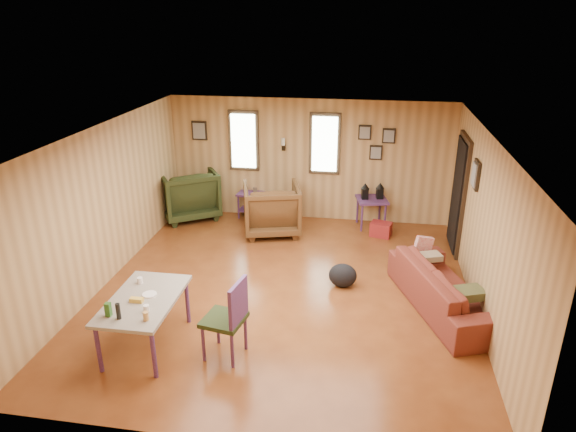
{
  "coord_description": "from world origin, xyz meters",
  "views": [
    {
      "loc": [
        1.15,
        -6.69,
        3.93
      ],
      "look_at": [
        0.0,
        0.4,
        1.05
      ],
      "focal_mm": 32.0,
      "sensor_mm": 36.0,
      "label": 1
    }
  ],
  "objects_px": {
    "end_table": "(251,200)",
    "side_table": "(372,197)",
    "recliner_green": "(188,191)",
    "dining_table": "(143,303)",
    "sofa": "(447,281)",
    "recliner_brown": "(272,206)"
  },
  "relations": [
    {
      "from": "sofa",
      "to": "side_table",
      "type": "height_order",
      "value": "side_table"
    },
    {
      "from": "recliner_brown",
      "to": "recliner_green",
      "type": "bearing_deg",
      "value": -30.74
    },
    {
      "from": "sofa",
      "to": "end_table",
      "type": "height_order",
      "value": "sofa"
    },
    {
      "from": "sofa",
      "to": "dining_table",
      "type": "relative_size",
      "value": 1.64
    },
    {
      "from": "dining_table",
      "to": "recliner_brown",
      "type": "bearing_deg",
      "value": 76.52
    },
    {
      "from": "end_table",
      "to": "dining_table",
      "type": "distance_m",
      "value": 4.51
    },
    {
      "from": "end_table",
      "to": "side_table",
      "type": "height_order",
      "value": "side_table"
    },
    {
      "from": "end_table",
      "to": "side_table",
      "type": "xyz_separation_m",
      "value": [
        2.42,
        -0.15,
        0.25
      ]
    },
    {
      "from": "recliner_green",
      "to": "end_table",
      "type": "relative_size",
      "value": 1.73
    },
    {
      "from": "sofa",
      "to": "recliner_brown",
      "type": "xyz_separation_m",
      "value": [
        -2.92,
        2.25,
        0.1
      ]
    },
    {
      "from": "side_table",
      "to": "recliner_brown",
      "type": "bearing_deg",
      "value": -162.4
    },
    {
      "from": "sofa",
      "to": "recliner_brown",
      "type": "bearing_deg",
      "value": 31.9
    },
    {
      "from": "dining_table",
      "to": "recliner_green",
      "type": "bearing_deg",
      "value": 101.99
    },
    {
      "from": "side_table",
      "to": "dining_table",
      "type": "xyz_separation_m",
      "value": [
        -2.72,
        -4.34,
        0.01
      ]
    },
    {
      "from": "recliner_green",
      "to": "dining_table",
      "type": "height_order",
      "value": "recliner_green"
    },
    {
      "from": "sofa",
      "to": "side_table",
      "type": "bearing_deg",
      "value": 0.18
    },
    {
      "from": "recliner_green",
      "to": "side_table",
      "type": "relative_size",
      "value": 1.24
    },
    {
      "from": "recliner_brown",
      "to": "side_table",
      "type": "relative_size",
      "value": 1.18
    },
    {
      "from": "recliner_brown",
      "to": "side_table",
      "type": "height_order",
      "value": "recliner_brown"
    },
    {
      "from": "recliner_brown",
      "to": "dining_table",
      "type": "height_order",
      "value": "recliner_brown"
    },
    {
      "from": "recliner_green",
      "to": "end_table",
      "type": "height_order",
      "value": "recliner_green"
    },
    {
      "from": "side_table",
      "to": "dining_table",
      "type": "relative_size",
      "value": 0.67
    }
  ]
}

